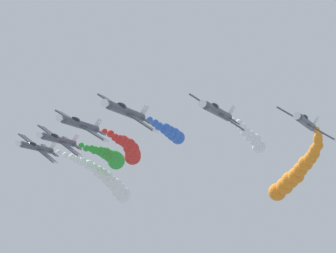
{
  "coord_description": "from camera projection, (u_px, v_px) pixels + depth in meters",
  "views": [
    {
      "loc": [
        -38.47,
        89.46,
        79.45
      ],
      "look_at": [
        0.0,
        0.0,
        96.18
      ],
      "focal_mm": 73.12,
      "sensor_mm": 36.0,
      "label": 1
    }
  ],
  "objects": [
    {
      "name": "airplane_lead",
      "position": [
        126.0,
        111.0,
        85.35
      ],
      "size": [
        8.12,
        10.35,
        5.65
      ],
      "rotation": [
        0.0,
        -0.59,
        0.0
      ],
      "color": "#474C56"
    },
    {
      "name": "smoke_trail_lead",
      "position": [
        171.0,
        133.0,
        98.72
      ],
      "size": [
        2.12,
        12.3,
        2.33
      ],
      "color": "blue"
    },
    {
      "name": "airplane_left_inner",
      "position": [
        217.0,
        111.0,
        89.65
      ],
      "size": [
        7.95,
        10.35,
        5.9
      ],
      "rotation": [
        0.0,
        -0.63,
        0.0
      ],
      "color": "#474C56"
    },
    {
      "name": "smoke_trail_left_inner",
      "position": [
        252.0,
        138.0,
        103.78
      ],
      "size": [
        2.13,
        13.74,
        3.66
      ],
      "color": "white"
    },
    {
      "name": "airplane_right_inner",
      "position": [
        80.0,
        124.0,
        96.36
      ],
      "size": [
        8.36,
        10.35,
        5.26
      ],
      "rotation": [
        0.0,
        -0.55,
        0.0
      ],
      "color": "#474C56"
    },
    {
      "name": "smoke_trail_right_inner",
      "position": [
        130.0,
        150.0,
        120.13
      ],
      "size": [
        8.61,
        25.01,
        3.28
      ],
      "color": "red"
    },
    {
      "name": "airplane_left_outer",
      "position": [
        306.0,
        122.0,
        94.32
      ],
      "size": [
        8.2,
        10.35,
        5.54
      ],
      "rotation": [
        0.0,
        -0.58,
        0.0
      ],
      "color": "#474C56"
    },
    {
      "name": "smoke_trail_left_outer",
      "position": [
        293.0,
        176.0,
        124.77
      ],
      "size": [
        16.04,
        32.61,
        8.99
      ],
      "color": "orange"
    },
    {
      "name": "airplane_right_outer",
      "position": [
        58.0,
        140.0,
        109.05
      ],
      "size": [
        8.01,
        10.35,
        5.82
      ],
      "rotation": [
        0.0,
        -0.62,
        0.0
      ],
      "color": "#474C56"
    },
    {
      "name": "smoke_trail_right_outer",
      "position": [
        113.0,
        158.0,
        134.82
      ],
      "size": [
        8.9,
        27.71,
        3.61
      ],
      "color": "green"
    },
    {
      "name": "airplane_high_slot",
      "position": [
        37.0,
        147.0,
        119.9
      ],
      "size": [
        7.91,
        10.35,
        5.95
      ],
      "rotation": [
        0.0,
        -0.63,
        0.0
      ],
      "color": "#474C56"
    },
    {
      "name": "smoke_trail_high_slot",
      "position": [
        110.0,
        183.0,
        146.36
      ],
      "size": [
        4.04,
        31.14,
        8.23
      ],
      "color": "white"
    }
  ]
}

